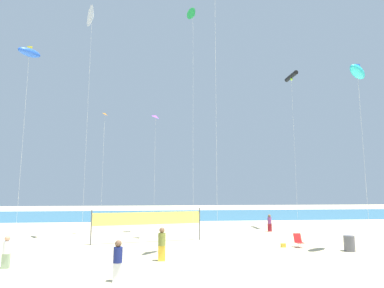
# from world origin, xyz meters

# --- Properties ---
(ground_plane) EXTENTS (120.00, 120.00, 0.00)m
(ground_plane) POSITION_xyz_m (0.00, 0.00, 0.00)
(ground_plane) COLOR beige
(ocean_band) EXTENTS (120.00, 20.00, 0.01)m
(ocean_band) POSITION_xyz_m (0.00, 33.03, 0.00)
(ocean_band) COLOR teal
(ocean_band) RESTS_ON ground
(beachgoer_olive_shirt) EXTENTS (0.41, 0.41, 1.77)m
(beachgoer_olive_shirt) POSITION_xyz_m (-1.73, 1.90, 0.95)
(beachgoer_olive_shirt) COLOR gold
(beachgoer_olive_shirt) RESTS_ON ground
(beachgoer_navy_shirt) EXTENTS (0.39, 0.39, 1.70)m
(beachgoer_navy_shirt) POSITION_xyz_m (-3.60, -1.84, 0.91)
(beachgoer_navy_shirt) COLOR white
(beachgoer_navy_shirt) RESTS_ON ground
(beachgoer_white_shirt) EXTENTS (0.36, 0.36, 1.57)m
(beachgoer_white_shirt) POSITION_xyz_m (-9.38, 0.97, 0.84)
(beachgoer_white_shirt) COLOR #99B28C
(beachgoer_white_shirt) RESTS_ON ground
(beachgoer_plum_shirt) EXTENTS (0.35, 0.35, 1.54)m
(beachgoer_plum_shirt) POSITION_xyz_m (8.17, 13.01, 0.82)
(beachgoer_plum_shirt) COLOR maroon
(beachgoer_plum_shirt) RESTS_ON ground
(folding_beach_chair) EXTENTS (0.52, 0.65, 0.89)m
(folding_beach_chair) POSITION_xyz_m (7.41, 5.11, 0.47)
(folding_beach_chair) COLOR red
(folding_beach_chair) RESTS_ON ground
(trash_barrel) EXTENTS (0.66, 0.66, 0.96)m
(trash_barrel) POSITION_xyz_m (10.02, 3.48, 0.48)
(trash_barrel) COLOR #595960
(trash_barrel) RESTS_ON ground
(volleyball_net) EXTENTS (7.90, 1.56, 2.40)m
(volleyball_net) POSITION_xyz_m (-2.74, 8.03, 1.63)
(volleyball_net) COLOR #4C4C51
(volleyball_net) RESTS_ON ground
(beach_handbag) EXTENTS (0.32, 0.16, 0.26)m
(beach_handbag) POSITION_xyz_m (6.38, 5.18, 0.13)
(beach_handbag) COLOR gold
(beach_handbag) RESTS_ON ground
(kite_violet_diamond) EXTENTS (0.96, 0.96, 10.72)m
(kite_violet_diamond) POSITION_xyz_m (-2.38, 12.64, 10.39)
(kite_violet_diamond) COLOR silver
(kite_violet_diamond) RESTS_ON ground
(kite_blue_inflatable) EXTENTS (1.46, 1.74, 13.92)m
(kite_blue_inflatable) POSITION_xyz_m (-11.25, 6.30, 13.44)
(kite_blue_inflatable) COLOR silver
(kite_blue_inflatable) RESTS_ON ground
(kite_orange_diamond) EXTENTS (0.46, 0.45, 10.64)m
(kite_orange_diamond) POSITION_xyz_m (-6.87, 12.14, 10.06)
(kite_orange_diamond) COLOR silver
(kite_orange_diamond) RESTS_ON ground
(kite_cyan_inflatable) EXTENTS (1.98, 1.78, 11.98)m
(kite_cyan_inflatable) POSITION_xyz_m (10.88, 2.67, 11.45)
(kite_cyan_inflatable) COLOR silver
(kite_cyan_inflatable) RESTS_ON ground
(kite_white_delta) EXTENTS (1.12, 1.71, 19.01)m
(kite_white_delta) POSITION_xyz_m (-7.73, 9.27, 18.10)
(kite_white_delta) COLOR silver
(kite_white_delta) RESTS_ON ground
(kite_black_tube) EXTENTS (0.49, 2.33, 15.51)m
(kite_black_tube) POSITION_xyz_m (11.30, 13.98, 15.24)
(kite_black_tube) COLOR silver
(kite_black_tube) RESTS_ON ground
(kite_green_delta) EXTENTS (0.98, 1.02, 18.49)m
(kite_green_delta) POSITION_xyz_m (0.60, 8.02, 17.96)
(kite_green_delta) COLOR silver
(kite_green_delta) RESTS_ON ground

